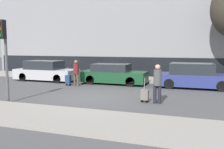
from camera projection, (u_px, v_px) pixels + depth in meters
name	position (u px, v px, depth m)	size (l,w,h in m)	color
ground_plane	(91.00, 97.00, 12.13)	(80.00, 80.00, 0.00)	#4C4C4F
sidewalk_near	(47.00, 116.00, 8.61)	(28.00, 2.50, 0.12)	gray
sidewalk_far	(129.00, 79.00, 18.69)	(28.00, 3.00, 0.12)	gray
building_facade	(141.00, 9.00, 21.33)	(28.00, 2.61, 11.29)	gray
parked_car_0	(46.00, 71.00, 18.09)	(4.54, 1.82, 1.45)	#B7BABF
parked_car_1	(113.00, 74.00, 16.55)	(4.35, 1.74, 1.33)	#194728
parked_car_2	(194.00, 77.00, 14.81)	(4.59, 1.75, 1.48)	navy
pedestrian_left	(76.00, 71.00, 15.59)	(0.35, 0.34, 1.63)	#4C4233
trolley_left	(68.00, 80.00, 15.78)	(0.34, 0.29, 1.20)	navy
pedestrian_right	(157.00, 81.00, 10.73)	(0.35, 0.34, 1.70)	#23232D
trolley_right	(145.00, 95.00, 10.98)	(0.34, 0.29, 1.11)	slate
traffic_light	(4.00, 44.00, 10.62)	(0.28, 0.47, 3.58)	#515154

